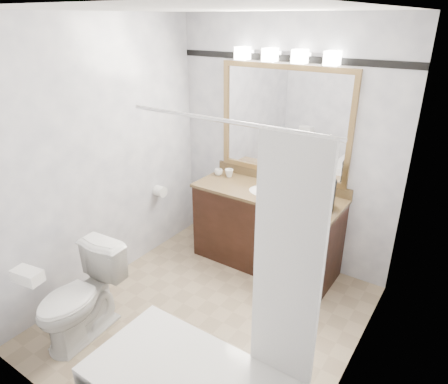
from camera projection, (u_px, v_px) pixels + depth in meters
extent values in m
cube|color=tan|center=(209.00, 317.00, 3.57)|extent=(2.40, 2.60, 0.01)
cube|color=white|center=(204.00, 8.00, 2.56)|extent=(2.40, 2.60, 0.01)
cube|color=white|center=(283.00, 146.00, 4.05)|extent=(2.40, 0.01, 2.50)
cube|color=white|center=(58.00, 269.00, 2.07)|extent=(2.40, 0.01, 2.50)
cube|color=white|center=(102.00, 159.00, 3.68)|extent=(0.01, 2.60, 2.50)
cube|color=white|center=(365.00, 231.00, 2.45)|extent=(0.01, 2.60, 2.50)
cube|color=black|center=(266.00, 230.00, 4.17)|extent=(1.50, 0.55, 0.82)
cube|color=olive|center=(268.00, 193.00, 4.00)|extent=(1.53, 0.58, 0.03)
cube|color=olive|center=(280.00, 179.00, 4.18)|extent=(1.53, 0.03, 0.10)
ellipsoid|color=white|center=(268.00, 194.00, 4.01)|extent=(0.44, 0.34, 0.14)
cube|color=olive|center=(287.00, 67.00, 3.72)|extent=(1.40, 0.04, 0.05)
cube|color=olive|center=(280.00, 172.00, 4.14)|extent=(1.40, 0.04, 0.05)
cube|color=olive|center=(227.00, 114.00, 4.28)|extent=(0.05, 0.04, 1.00)
cube|color=olive|center=(351.00, 132.00, 3.59)|extent=(0.05, 0.04, 1.00)
cube|color=white|center=(284.00, 122.00, 3.94)|extent=(1.30, 0.01, 1.00)
cube|color=silver|center=(287.00, 53.00, 3.66)|extent=(0.90, 0.05, 0.03)
cube|color=white|center=(243.00, 53.00, 3.87)|extent=(0.12, 0.12, 0.12)
cube|color=white|center=(270.00, 55.00, 3.71)|extent=(0.12, 0.12, 0.12)
cube|color=white|center=(300.00, 56.00, 3.56)|extent=(0.12, 0.12, 0.12)
cube|color=white|center=(332.00, 58.00, 3.40)|extent=(0.12, 0.12, 0.12)
cube|color=black|center=(288.00, 58.00, 3.70)|extent=(2.40, 0.01, 0.06)
cylinder|color=silver|center=(225.00, 121.00, 2.10)|extent=(1.30, 0.02, 0.02)
cube|color=white|center=(287.00, 271.00, 2.19)|extent=(0.40, 0.04, 1.55)
cylinder|color=white|center=(160.00, 191.00, 4.37)|extent=(0.11, 0.12, 0.12)
imported|color=white|center=(80.00, 297.00, 3.21)|extent=(0.48, 0.77, 0.76)
cube|color=white|center=(28.00, 276.00, 2.77)|extent=(0.23, 0.15, 0.09)
cylinder|color=black|center=(324.00, 209.00, 3.62)|extent=(0.17, 0.17, 0.02)
cylinder|color=black|center=(328.00, 195.00, 3.61)|extent=(0.14, 0.14, 0.24)
sphere|color=black|center=(329.00, 182.00, 3.56)|extent=(0.14, 0.14, 0.14)
cube|color=black|center=(325.00, 189.00, 3.52)|extent=(0.09, 0.09, 0.05)
cylinder|color=silver|center=(324.00, 207.00, 3.59)|extent=(0.06, 0.06, 0.06)
imported|color=white|center=(218.00, 172.00, 4.40)|extent=(0.10, 0.10, 0.07)
imported|color=white|center=(229.00, 173.00, 4.35)|extent=(0.12, 0.12, 0.08)
imported|color=white|center=(269.00, 180.00, 4.13)|extent=(0.05, 0.05, 0.11)
imported|color=white|center=(296.00, 186.00, 4.01)|extent=(0.09, 0.09, 0.10)
cube|color=beige|center=(283.00, 189.00, 4.02)|extent=(0.08, 0.06, 0.02)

